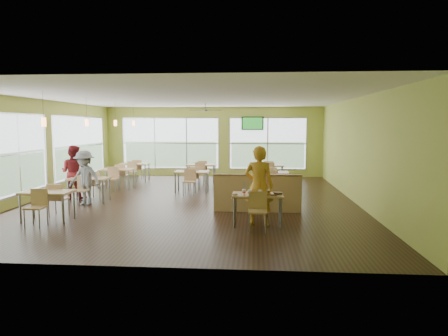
{
  "coord_description": "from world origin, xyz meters",
  "views": [
    {
      "loc": [
        1.93,
        -12.38,
        2.39
      ],
      "look_at": [
        1.05,
        -1.1,
        1.16
      ],
      "focal_mm": 32.0,
      "sensor_mm": 36.0,
      "label": 1
    }
  ],
  "objects_px": {
    "man_plaid": "(259,186)",
    "food_basket": "(278,193)",
    "half_wall_divider": "(257,193)",
    "main_table": "(258,199)"
  },
  "relations": [
    {
      "from": "half_wall_divider",
      "to": "food_basket",
      "type": "relative_size",
      "value": 10.38
    },
    {
      "from": "half_wall_divider",
      "to": "main_table",
      "type": "bearing_deg",
      "value": -90.0
    },
    {
      "from": "man_plaid",
      "to": "food_basket",
      "type": "distance_m",
      "value": 0.49
    },
    {
      "from": "main_table",
      "to": "man_plaid",
      "type": "distance_m",
      "value": 0.32
    },
    {
      "from": "half_wall_divider",
      "to": "man_plaid",
      "type": "distance_m",
      "value": 1.56
    },
    {
      "from": "half_wall_divider",
      "to": "man_plaid",
      "type": "bearing_deg",
      "value": -89.07
    },
    {
      "from": "man_plaid",
      "to": "main_table",
      "type": "bearing_deg",
      "value": -57.11
    },
    {
      "from": "food_basket",
      "to": "main_table",
      "type": "bearing_deg",
      "value": 178.03
    },
    {
      "from": "man_plaid",
      "to": "food_basket",
      "type": "height_order",
      "value": "man_plaid"
    },
    {
      "from": "main_table",
      "to": "half_wall_divider",
      "type": "height_order",
      "value": "half_wall_divider"
    }
  ]
}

